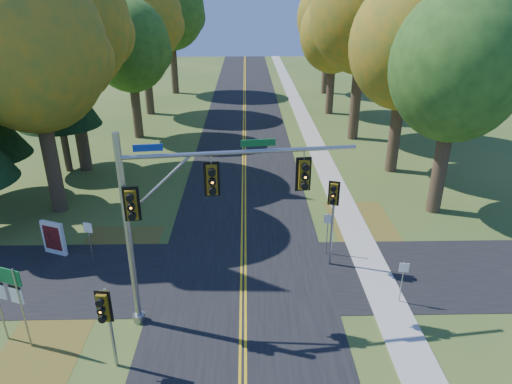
{
  "coord_description": "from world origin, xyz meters",
  "views": [
    {
      "loc": [
        0.2,
        -15.99,
        12.25
      ],
      "look_at": [
        0.65,
        4.47,
        3.2
      ],
      "focal_mm": 32.0,
      "sensor_mm": 36.0,
      "label": 1
    }
  ],
  "objects_px": {
    "route_sign_cluster": "(6,289)",
    "info_kiosk": "(54,238)",
    "east_signal_pole": "(333,203)",
    "traffic_mast": "(185,205)"
  },
  "relations": [
    {
      "from": "east_signal_pole",
      "to": "traffic_mast",
      "type": "bearing_deg",
      "value": -130.04
    },
    {
      "from": "traffic_mast",
      "to": "route_sign_cluster",
      "type": "distance_m",
      "value": 7.08
    },
    {
      "from": "route_sign_cluster",
      "to": "east_signal_pole",
      "type": "bearing_deg",
      "value": 42.7
    },
    {
      "from": "east_signal_pole",
      "to": "info_kiosk",
      "type": "xyz_separation_m",
      "value": [
        -13.65,
        1.44,
        -2.49
      ]
    },
    {
      "from": "route_sign_cluster",
      "to": "info_kiosk",
      "type": "bearing_deg",
      "value": 120.35
    },
    {
      "from": "route_sign_cluster",
      "to": "info_kiosk",
      "type": "relative_size",
      "value": 1.9
    },
    {
      "from": "info_kiosk",
      "to": "route_sign_cluster",
      "type": "bearing_deg",
      "value": -59.12
    },
    {
      "from": "route_sign_cluster",
      "to": "info_kiosk",
      "type": "height_order",
      "value": "route_sign_cluster"
    },
    {
      "from": "traffic_mast",
      "to": "info_kiosk",
      "type": "distance_m",
      "value": 9.94
    },
    {
      "from": "traffic_mast",
      "to": "route_sign_cluster",
      "type": "height_order",
      "value": "traffic_mast"
    }
  ]
}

